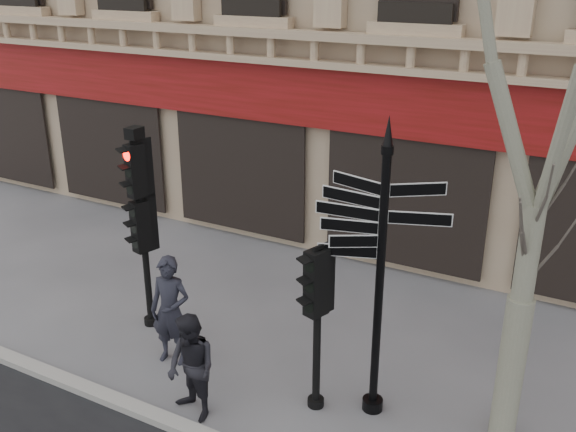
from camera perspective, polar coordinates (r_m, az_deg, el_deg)
name	(u,v)px	position (r m, az deg, el deg)	size (l,w,h in m)	color
ground	(292,398)	(10.17, 0.39, -15.86)	(80.00, 80.00, 0.00)	#57575C
fingerpost	(383,224)	(8.55, 8.45, -0.69)	(2.14, 2.14, 4.44)	black
traffic_signal_main	(141,205)	(11.23, -12.95, 0.94)	(0.47, 0.39, 3.70)	black
traffic_signal_secondary	(318,300)	(9.05, 2.66, -7.45)	(0.51, 0.43, 2.57)	black
pedestrian_a	(171,311)	(10.67, -10.40, -8.28)	(0.68, 0.45, 1.88)	black
pedestrian_b	(191,368)	(9.47, -8.58, -13.20)	(0.80, 0.62, 1.64)	black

